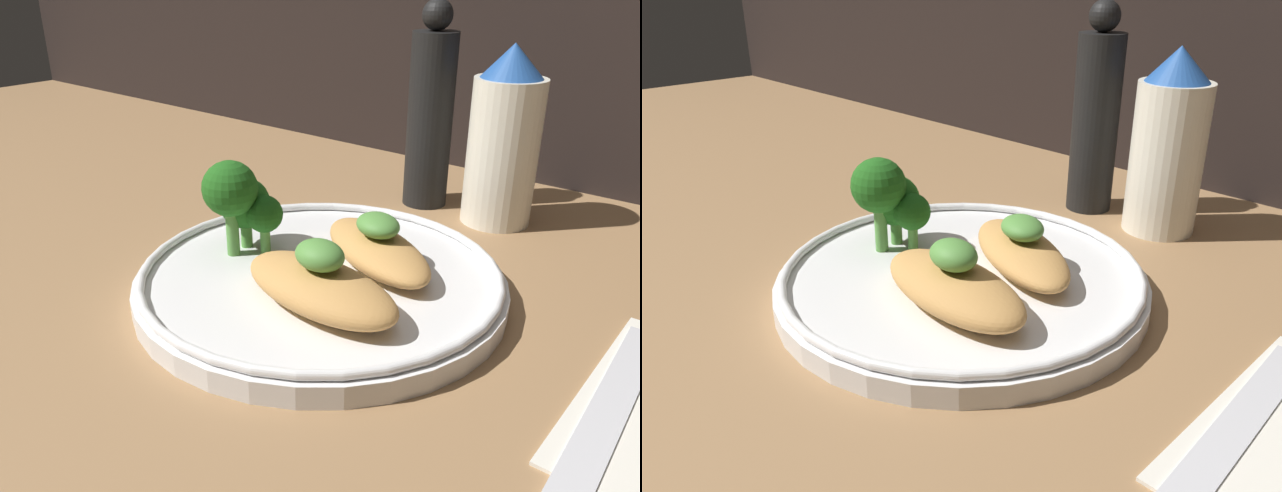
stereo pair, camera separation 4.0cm
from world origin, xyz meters
TOP-DOWN VIEW (x-y plane):
  - ground_plane at (0.00, 0.00)cm, footprint 180.00×180.00cm
  - plate at (0.00, 0.00)cm, footprint 24.39×24.39cm
  - grilled_meat_front at (2.72, -3.34)cm, footprint 11.82×6.47cm
  - grilled_meat_middle at (2.14, 3.46)cm, footprint 12.09×9.27cm
  - broccoli_bunch at (-6.46, -0.61)cm, footprint 4.99×5.72cm
  - sauce_bottle at (3.50, 19.20)cm, footprint 5.73×5.73cm
  - pepper_grinder at (-3.41, 19.20)cm, footprint 3.93×3.93cm
  - fork at (18.79, 0.47)cm, footprint 2.60×16.52cm

SIDE VIEW (x-z plane):
  - ground_plane at x=0.00cm, z-range -1.00..0.00cm
  - fork at x=18.79cm, z-range 0.00..0.60cm
  - plate at x=0.00cm, z-range -0.01..1.99cm
  - grilled_meat_middle at x=2.14cm, z-range 0.85..4.52cm
  - grilled_meat_front at x=2.72cm, z-range 0.71..4.99cm
  - broccoli_bunch at x=-6.46cm, z-range 1.89..8.70cm
  - sauce_bottle at x=3.50cm, z-range -0.32..14.30cm
  - pepper_grinder at x=-3.41cm, z-range -0.69..16.87cm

